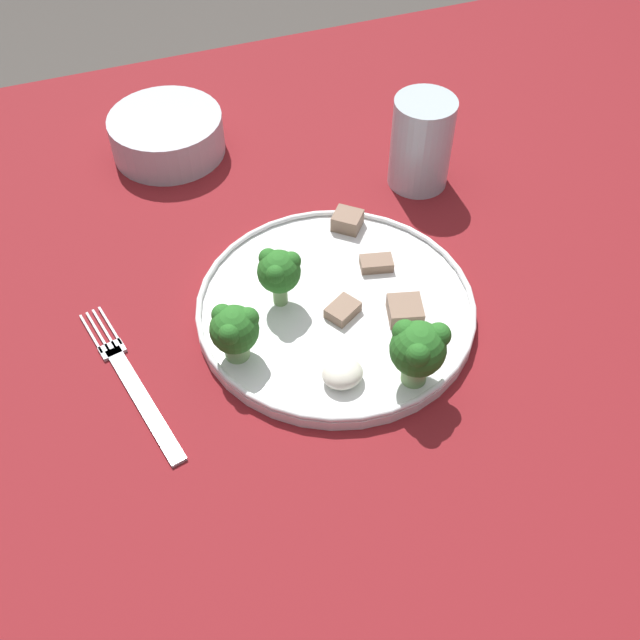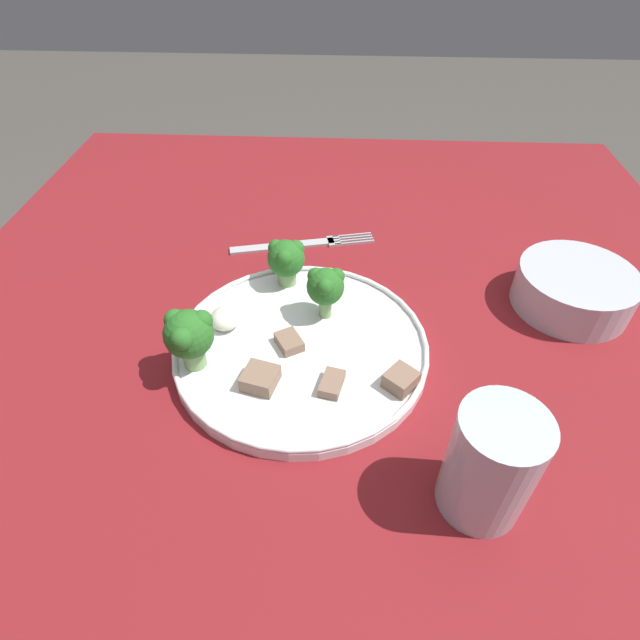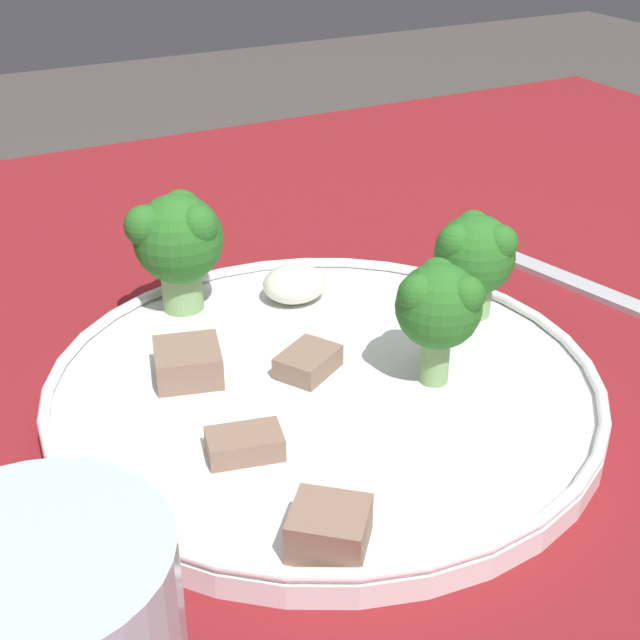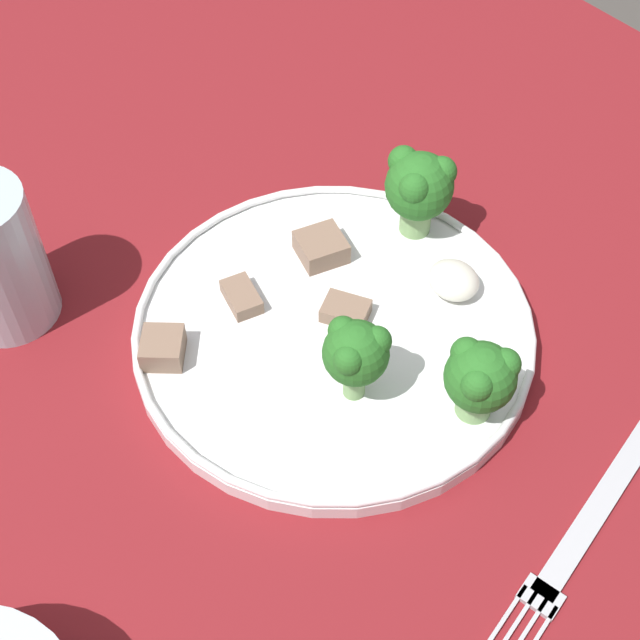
{
  "view_description": "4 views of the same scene",
  "coord_description": "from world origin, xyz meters",
  "views": [
    {
      "loc": [
        -0.24,
        -0.51,
        1.29
      ],
      "look_at": [
        -0.08,
        -0.06,
        0.74
      ],
      "focal_mm": 42.0,
      "sensor_mm": 36.0,
      "label": 1
    },
    {
      "loc": [
        0.34,
        0.01,
        1.12
      ],
      "look_at": [
        -0.06,
        -0.02,
        0.76
      ],
      "focal_mm": 28.0,
      "sensor_mm": 36.0,
      "label": 2
    },
    {
      "loc": [
        0.13,
        0.3,
        0.97
      ],
      "look_at": [
        -0.06,
        -0.05,
        0.75
      ],
      "focal_mm": 50.0,
      "sensor_mm": 36.0,
      "label": 3
    },
    {
      "loc": [
        -0.35,
        0.22,
        1.22
      ],
      "look_at": [
        -0.05,
        -0.02,
        0.74
      ],
      "focal_mm": 50.0,
      "sensor_mm": 36.0,
      "label": 4
    }
  ],
  "objects": [
    {
      "name": "meat_slice_rear_slice",
      "position": [
        0.01,
        -0.0,
        0.73
      ],
      "size": [
        0.04,
        0.03,
        0.01
      ],
      "color": "#846651",
      "rests_on": "dinner_plate"
    },
    {
      "name": "fork",
      "position": [
        -0.27,
        -0.05,
        0.72
      ],
      "size": [
        0.07,
        0.21,
        0.0
      ],
      "color": "#B2B2B7",
      "rests_on": "table"
    },
    {
      "name": "broccoli_floret_center_left",
      "position": [
        -0.02,
        -0.15,
        0.77
      ],
      "size": [
        0.05,
        0.05,
        0.07
      ],
      "color": "#7FA866",
      "rests_on": "dinner_plate"
    },
    {
      "name": "broccoli_floret_back_left",
      "position": [
        -0.17,
        -0.06,
        0.76
      ],
      "size": [
        0.05,
        0.05,
        0.06
      ],
      "color": "#7FA866",
      "rests_on": "dinner_plate"
    },
    {
      "name": "meat_slice_front_slice",
      "position": [
        0.01,
        -0.07,
        0.73
      ],
      "size": [
        0.04,
        0.04,
        0.02
      ],
      "color": "#846651",
      "rests_on": "dinner_plate"
    },
    {
      "name": "table",
      "position": [
        0.0,
        0.0,
        0.63
      ],
      "size": [
        1.31,
        1.03,
        0.71
      ],
      "color": "maroon",
      "rests_on": "ground_plane"
    },
    {
      "name": "broccoli_floret_near_rim_left",
      "position": [
        -0.11,
        -0.01,
        0.77
      ],
      "size": [
        0.04,
        0.04,
        0.07
      ],
      "color": "#7FA866",
      "rests_on": "dinner_plate"
    },
    {
      "name": "sauce_dollop",
      "position": [
        -0.08,
        -0.13,
        0.74
      ],
      "size": [
        0.04,
        0.04,
        0.02
      ],
      "color": "silver",
      "rests_on": "dinner_plate"
    },
    {
      "name": "meat_slice_middle_slice",
      "position": [
        -0.05,
        -0.05,
        0.73
      ],
      "size": [
        0.04,
        0.04,
        0.01
      ],
      "color": "#846651",
      "rests_on": "dinner_plate"
    },
    {
      "name": "dinner_plate",
      "position": [
        -0.05,
        -0.04,
        0.72
      ],
      "size": [
        0.28,
        0.28,
        0.02
      ],
      "color": "white",
      "rests_on": "table"
    },
    {
      "name": "meat_slice_edge_slice",
      "position": [
        -0.0,
        0.07,
        0.73
      ],
      "size": [
        0.04,
        0.04,
        0.02
      ],
      "color": "#846651",
      "rests_on": "dinner_plate"
    }
  ]
}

